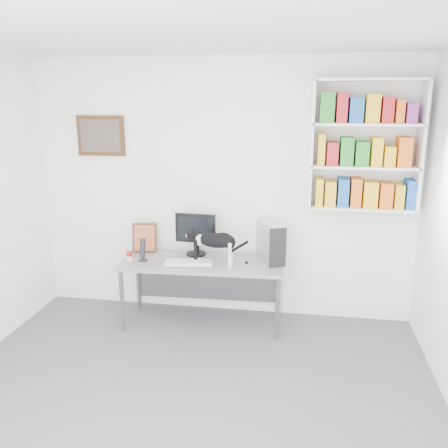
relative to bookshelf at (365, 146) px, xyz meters
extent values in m
cube|color=#535358|center=(-1.40, -1.85, -1.85)|extent=(4.00, 4.00, 0.01)
cube|color=silver|center=(-1.40, -1.85, 0.85)|extent=(4.00, 4.00, 0.01)
cube|color=white|center=(-1.40, 0.15, -0.50)|extent=(4.00, 0.01, 2.70)
cube|color=silver|center=(0.00, 0.00, 0.00)|extent=(1.03, 0.28, 1.24)
cube|color=#492A17|center=(-2.70, 0.12, 0.05)|extent=(0.52, 0.04, 0.42)
cube|color=gray|center=(-1.54, -0.23, -1.51)|extent=(1.66, 0.70, 0.68)
cube|color=black|center=(-1.65, -0.04, -0.94)|extent=(0.44, 0.23, 0.46)
cube|color=silver|center=(-1.66, -0.34, -1.15)|extent=(0.49, 0.25, 0.04)
cube|color=#ABACB0|center=(-0.86, -0.11, -0.97)|extent=(0.32, 0.44, 0.40)
cylinder|color=black|center=(-2.14, -0.31, -1.05)|extent=(0.12, 0.12, 0.24)
cube|color=#492A17|center=(-2.22, -0.02, -1.01)|extent=(0.27, 0.14, 0.32)
cylinder|color=#AD150E|center=(-2.28, -0.33, -1.12)|extent=(0.08, 0.08, 0.09)
camera|label=1|loc=(-0.58, -4.68, 0.44)|focal=38.00mm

